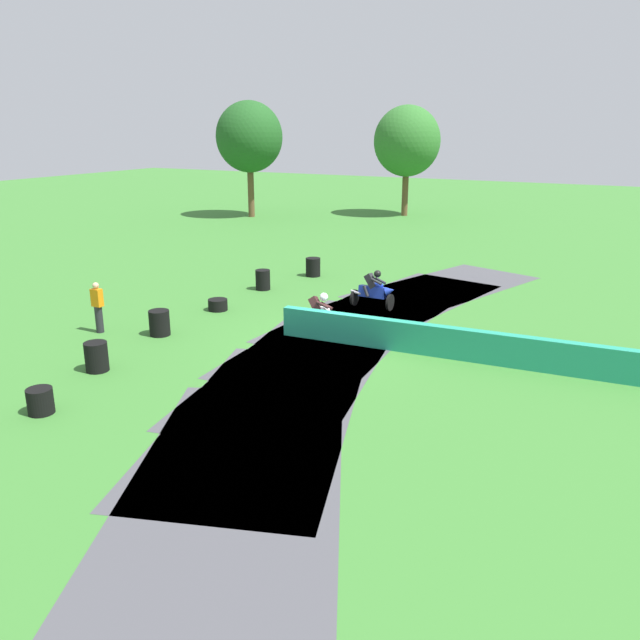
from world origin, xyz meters
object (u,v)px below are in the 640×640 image
at_px(tire_stack_extra_a, 96,357).
at_px(tire_stack_mid_b, 218,305).
at_px(motorcycle_chase_white, 320,316).
at_px(tire_stack_far, 159,323).
at_px(tire_stack_extra_b, 40,401).
at_px(tire_stack_near, 313,267).
at_px(motorcycle_lead_blue, 375,290).
at_px(track_marshal, 98,308).
at_px(tire_stack_mid_a, 263,280).

bearing_deg(tire_stack_extra_a, tire_stack_mid_b, 95.69).
xyz_separation_m(motorcycle_chase_white, tire_stack_far, (-4.44, -2.31, -0.23)).
bearing_deg(tire_stack_extra_b, tire_stack_near, 93.76).
xyz_separation_m(motorcycle_lead_blue, track_marshal, (-6.64, -6.62, 0.16)).
xyz_separation_m(tire_stack_mid_a, tire_stack_extra_a, (0.79, -9.54, 0.00)).
bearing_deg(track_marshal, tire_stack_near, 77.11).
xyz_separation_m(motorcycle_lead_blue, tire_stack_near, (-4.34, 3.45, -0.26)).
height_order(motorcycle_lead_blue, tire_stack_extra_b, motorcycle_lead_blue).
bearing_deg(tire_stack_extra_b, tire_stack_far, 104.00).
height_order(tire_stack_far, track_marshal, track_marshal).
relative_size(tire_stack_far, track_marshal, 0.49).
bearing_deg(motorcycle_chase_white, track_marshal, -154.80).
height_order(motorcycle_lead_blue, tire_stack_extra_a, motorcycle_lead_blue).
xyz_separation_m(motorcycle_lead_blue, motorcycle_chase_white, (-0.32, -3.65, -0.03)).
height_order(motorcycle_lead_blue, tire_stack_near, motorcycle_lead_blue).
height_order(tire_stack_near, tire_stack_mid_a, same).
bearing_deg(tire_stack_mid_a, motorcycle_lead_blue, -4.96).
xyz_separation_m(tire_stack_near, track_marshal, (-2.31, -10.08, 0.42)).
height_order(motorcycle_lead_blue, motorcycle_chase_white, motorcycle_lead_blue).
xyz_separation_m(motorcycle_chase_white, track_marshal, (-6.33, -2.98, 0.19)).
relative_size(tire_stack_near, tire_stack_extra_b, 1.33).
xyz_separation_m(motorcycle_lead_blue, tire_stack_extra_a, (-4.20, -9.10, -0.26)).
bearing_deg(tire_stack_extra_b, tire_stack_extra_a, 108.68).
distance_m(motorcycle_lead_blue, tire_stack_extra_a, 10.03).
height_order(tire_stack_mid_a, tire_stack_mid_b, tire_stack_mid_a).
height_order(tire_stack_extra_b, track_marshal, track_marshal).
bearing_deg(motorcycle_lead_blue, tire_stack_extra_b, -106.04).
xyz_separation_m(tire_stack_near, tire_stack_mid_b, (-0.49, -6.28, -0.20)).
relative_size(tire_stack_near, tire_stack_mid_b, 1.16).
bearing_deg(motorcycle_chase_white, tire_stack_far, -152.49).
height_order(motorcycle_chase_white, tire_stack_extra_b, motorcycle_chase_white).
xyz_separation_m(tire_stack_mid_a, tire_stack_extra_b, (1.65, -12.07, -0.10)).
height_order(tire_stack_extra_a, track_marshal, track_marshal).
relative_size(tire_stack_mid_a, tire_stack_mid_b, 1.16).
distance_m(motorcycle_chase_white, tire_stack_mid_a, 6.21).
height_order(tire_stack_near, tire_stack_extra_b, tire_stack_near).
xyz_separation_m(tire_stack_near, tire_stack_far, (-0.42, -9.41, 0.00)).
height_order(tire_stack_mid_b, tire_stack_extra_b, tire_stack_extra_b).
xyz_separation_m(motorcycle_lead_blue, tire_stack_mid_b, (-4.83, -2.82, -0.46)).
bearing_deg(tire_stack_mid_b, tire_stack_extra_b, -80.45).
distance_m(tire_stack_extra_a, tire_stack_extra_b, 2.68).
distance_m(motorcycle_lead_blue, tire_stack_mid_a, 5.02).
bearing_deg(tire_stack_mid_b, track_marshal, -115.55).
height_order(tire_stack_near, tire_stack_mid_b, tire_stack_near).
distance_m(tire_stack_mid_a, tire_stack_mid_b, 3.27).
relative_size(motorcycle_lead_blue, tire_stack_mid_a, 2.11).
bearing_deg(tire_stack_extra_b, motorcycle_chase_white, 69.25).
bearing_deg(tire_stack_mid_a, motorcycle_chase_white, -41.08).
distance_m(tire_stack_near, tire_stack_far, 9.42).
distance_m(tire_stack_near, tire_stack_extra_b, 15.12).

